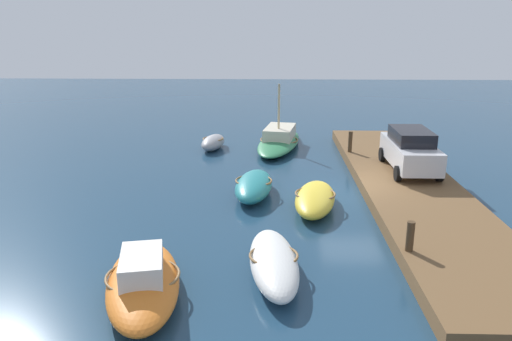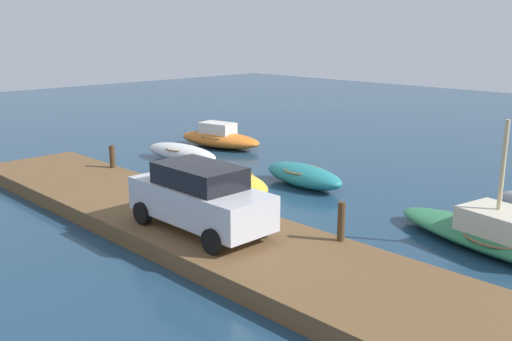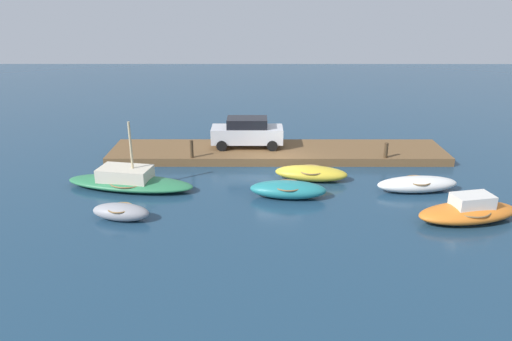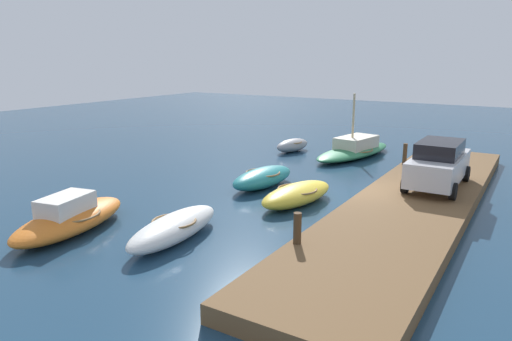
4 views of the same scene
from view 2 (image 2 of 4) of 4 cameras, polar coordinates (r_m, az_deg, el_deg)
ground_plane at (r=19.06m, az=-2.75°, el=-3.99°), size 84.00×84.00×0.00m
dock_platform at (r=17.62m, az=-8.36°, el=-4.81°), size 20.40×3.91×0.49m
rowboat_yellow at (r=21.22m, az=-2.27°, el=-1.01°), size 4.06×2.06×0.76m
rowboat_white at (r=26.13m, az=-7.41°, el=1.76°), size 4.26×1.70×0.78m
sailboat_green at (r=16.88m, az=23.47°, el=-6.08°), size 7.02×3.22×3.56m
motorboat_orange at (r=29.11m, az=-3.63°, el=3.24°), size 4.94×2.73×1.24m
rowboat_teal at (r=21.91m, az=4.74°, el=-0.48°), size 3.88×1.76×0.83m
mooring_post_west at (r=23.39m, az=-14.06°, el=1.35°), size 0.23×0.23×0.89m
mooring_post_mid_west at (r=15.06m, az=8.45°, el=-5.02°), size 0.20×0.20×1.05m
parked_car at (r=15.61m, az=-5.60°, el=-2.63°), size 4.38×1.93×1.84m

